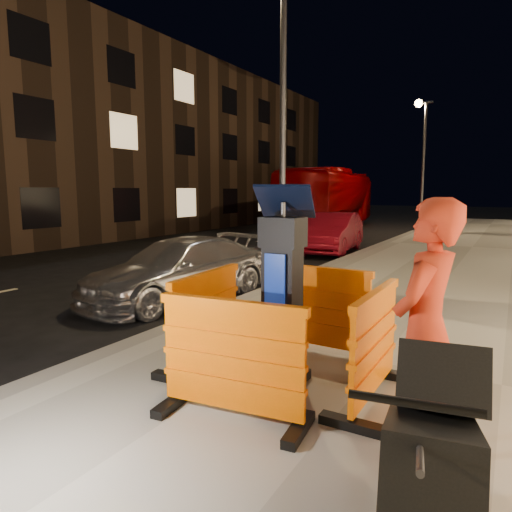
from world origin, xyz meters
The scene contains 15 objects.
ground_plane centered at (0.00, 0.00, 0.00)m, with size 120.00×120.00×0.00m, color black.
sidewalk centered at (3.00, 0.00, 0.07)m, with size 6.00×60.00×0.15m, color gray.
kerb centered at (0.00, 0.00, 0.07)m, with size 0.30×60.00×0.15m, color slate.
parking_kiosk centered at (2.24, -0.99, 1.10)m, with size 0.60×0.60×1.89m, color black.
barrier_front centered at (2.24, -1.94, 0.68)m, with size 1.35×0.56×1.06m, color #E56000.
barrier_back centered at (2.24, -0.04, 0.68)m, with size 1.35×0.56×1.06m, color #E56000.
barrier_kerbside centered at (1.29, -0.99, 0.68)m, with size 1.35×0.56×1.06m, color #E56000.
barrier_bldgside centered at (3.19, -0.99, 0.68)m, with size 1.35×0.56×1.06m, color #E56000.
car_silver centered at (-1.29, 1.69, 0.00)m, with size 1.66×4.09×1.19m, color silver.
car_red centered at (-1.16, 9.63, 0.00)m, with size 1.43×4.09×1.35m, color maroon.
bus_doubledecker centered at (-4.86, 19.13, 0.00)m, with size 2.73×11.67×3.25m, color #980104.
man centered at (3.73, -1.68, 1.10)m, with size 0.70×0.46×1.91m, color #B62B15.
stroller centered at (3.93, -2.58, 0.69)m, with size 0.56×0.86×1.08m, color black.
street_lamp_mid centered at (0.25, 3.00, 3.15)m, with size 0.12×0.12×6.00m, color #3F3F44.
street_lamp_far centered at (0.25, 18.00, 3.15)m, with size 0.12×0.12×6.00m, color #3F3F44.
Camera 1 is at (4.24, -5.04, 2.11)m, focal length 32.00 mm.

